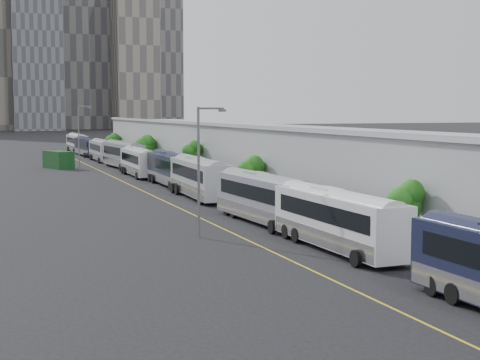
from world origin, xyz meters
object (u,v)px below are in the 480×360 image
bus_8 (102,152)px  suv (56,155)px  street_lamp_far (80,133)px  bus_7 (123,157)px  bus_10 (77,144)px  bus_6 (139,164)px  bus_3 (264,202)px  shipping_container (58,160)px  bus_2 (338,225)px  street_lamp_near (201,163)px  bus_9 (88,148)px  bus_4 (200,181)px  bus_5 (171,172)px

bus_8 → suv: 10.34m
street_lamp_far → bus_7: bearing=15.3°
bus_10 → bus_8: bearing=-90.4°
bus_6 → bus_3: bearing=-88.8°
bus_10 → shipping_container: bus_10 is taller
bus_2 → street_lamp_far: bearing=94.2°
bus_7 → bus_8: 16.06m
street_lamp_near → shipping_container: bearing=92.2°
bus_7 → bus_10: size_ratio=1.08×
bus_10 → suv: 22.07m
bus_7 → bus_9: size_ratio=1.14×
bus_3 → bus_4: bus_4 is taller
bus_3 → bus_6: bus_3 is taller
bus_7 → street_lamp_near: bearing=-100.6°
bus_4 → street_lamp_far: 37.81m
bus_6 → bus_7: bus_7 is taller
bus_8 → street_lamp_near: street_lamp_near is taller
bus_8 → bus_10: size_ratio=0.97×
bus_4 → bus_6: 25.43m
street_lamp_near → bus_5: bearing=78.6°
bus_9 → suv: size_ratio=2.04×
suv → bus_3: bearing=-99.2°
bus_7 → street_lamp_far: (-6.49, -1.78, 3.61)m
bus_9 → bus_6: bearing=-93.8°
street_lamp_far → shipping_container: size_ratio=1.61×
bus_3 → bus_8: (-0.22, 71.97, -0.07)m
street_lamp_far → bus_2: bearing=-84.4°
bus_3 → bus_6: (-0.39, 42.47, -0.05)m
bus_7 → street_lamp_near: street_lamp_near is taller
bus_5 → bus_8: 42.48m
bus_2 → bus_7: bearing=88.6°
bus_5 → shipping_container: bus_5 is taller
shipping_container → bus_4: bearing=-96.6°
bus_7 → suv: size_ratio=2.32×
bus_10 → street_lamp_far: size_ratio=1.39×
bus_10 → street_lamp_near: street_lamp_near is taller
bus_3 → street_lamp_far: size_ratio=1.43×
bus_7 → bus_6: bearing=-96.9°
street_lamp_far → bus_6: bearing=-63.1°
street_lamp_near → bus_8: bearing=85.4°
bus_8 → bus_9: size_ratio=1.02×
bus_6 → bus_7: 13.46m
shipping_container → street_lamp_far: bearing=-81.9°
bus_6 → bus_10: bus_10 is taller
bus_9 → suv: (-6.60, -7.01, -0.66)m
bus_4 → bus_7: bearing=91.7°
bus_3 → bus_5: bus_5 is taller
bus_3 → bus_4: bearing=86.8°
bus_5 → bus_9: 57.24m
street_lamp_near → street_lamp_far: 58.44m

